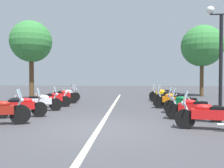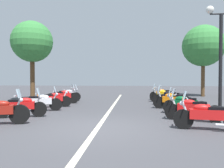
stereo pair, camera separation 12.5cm
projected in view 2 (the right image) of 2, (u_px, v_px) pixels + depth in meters
The scene contains 18 objects.
ground_plane at pixel (97, 128), 6.87m from camera, with size 80.00×80.00×0.00m, color #424247.
lane_centre_stripe at pixel (112, 108), 11.57m from camera, with size 18.74×0.16×0.01m, color beige.
motorcycle_left_row_1 at pixel (22, 106), 8.76m from camera, with size 0.88×1.98×1.20m.
motorcycle_left_row_2 at pixel (40, 102), 10.44m from camera, with size 0.98×2.06×1.20m.
motorcycle_left_row_3 at pixel (53, 99), 11.83m from camera, with size 1.09×1.87×0.99m.
motorcycle_left_row_4 at pixel (63, 96), 13.49m from camera, with size 1.11×1.89×1.23m.
motorcycle_left_row_5 at pixel (67, 95), 14.95m from camera, with size 0.85×1.97×1.20m.
motorcycle_right_row_0 at pixel (207, 115), 6.59m from camera, with size 0.75×2.07×1.20m.
motorcycle_right_row_1 at pixel (192, 109), 8.06m from camera, with size 0.90×2.05×1.20m.
motorcycle_right_row_2 at pixel (185, 104), 9.61m from camera, with size 0.82×1.94×1.19m.
motorcycle_right_row_3 at pixel (173, 100), 11.19m from camera, with size 0.85×2.09×1.21m.
motorcycle_right_row_4 at pixel (171, 97), 12.73m from camera, with size 0.88×2.04×1.21m.
motorcycle_right_row_5 at pixel (165, 95), 14.45m from camera, with size 0.87×2.04×1.20m.
motorcycle_right_row_6 at pixel (163, 94), 15.80m from camera, with size 0.75×2.02×1.20m.
street_lamp_twin_globe at pixel (221, 40), 8.90m from camera, with size 0.32×1.22×4.59m.
traffic_cone_1 at pixel (38, 99), 13.77m from camera, with size 0.36×0.36×0.61m.
roadside_tree_0 at pixel (203, 46), 18.93m from camera, with size 3.62×3.62×6.27m.
roadside_tree_1 at pixel (32, 42), 15.37m from camera, with size 2.91×2.91×5.66m.
Camera 2 is at (-6.76, -1.11, 1.58)m, focal length 34.63 mm.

